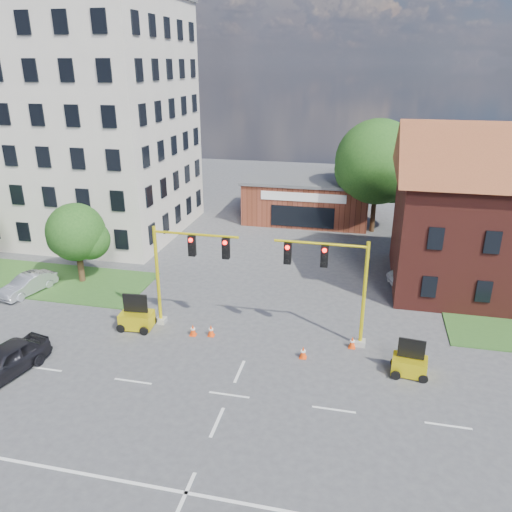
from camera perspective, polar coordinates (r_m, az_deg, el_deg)
name	(u,v)px	position (r m, az deg, el deg)	size (l,w,h in m)	color
ground	(229,395)	(24.91, -3.08, -15.56)	(120.00, 120.00, 0.00)	#444446
grass_verge_nw	(6,276)	(41.55, -26.64, -2.10)	(22.00, 6.00, 0.08)	#2E5821
lane_markings	(210,437)	(22.68, -5.24, -19.95)	(60.00, 36.00, 0.01)	white
office_block	(76,118)	(48.60, -19.91, 14.61)	(18.40, 15.40, 20.60)	beige
brick_shop	(308,197)	(51.06, 5.96, 6.67)	(12.40, 8.40, 4.30)	maroon
tree_large	(382,165)	(47.04, 14.19, 10.05)	(8.03, 7.64, 10.39)	#3E2B16
tree_nw_front	(79,234)	(37.24, -19.53, 2.36)	(4.30, 4.09, 5.85)	#3E2B16
signal_mast_west	(183,266)	(29.19, -8.33, -1.11)	(5.30, 0.60, 6.20)	gray
signal_mast_east	(334,279)	(27.47, 8.95, -2.62)	(5.30, 0.60, 6.20)	gray
trailer_west	(137,318)	(30.80, -13.48, -6.93)	(1.98, 1.41, 2.14)	yellow
trailer_east	(409,364)	(27.06, 17.14, -11.72)	(1.83, 1.32, 1.95)	yellow
cone_a	(193,330)	(29.64, -7.22, -8.39)	(0.40, 0.40, 0.70)	#F0420C
cone_b	(211,331)	(29.47, -5.17, -8.48)	(0.40, 0.40, 0.70)	#F0420C
cone_c	(303,352)	(27.46, 5.41, -10.91)	(0.40, 0.40, 0.70)	#F0420C
cone_d	(352,342)	(28.72, 10.93, -9.67)	(0.40, 0.40, 0.70)	#F0420C
pickup_white	(424,278)	(37.29, 18.64, -2.35)	(2.30, 4.99, 1.39)	white
sedan_dark	(5,361)	(28.74, -26.79, -10.67)	(1.93, 4.80, 1.63)	black
sedan_silver_front	(28,284)	(37.79, -24.62, -2.95)	(1.41, 4.05, 1.33)	#ACAEB4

